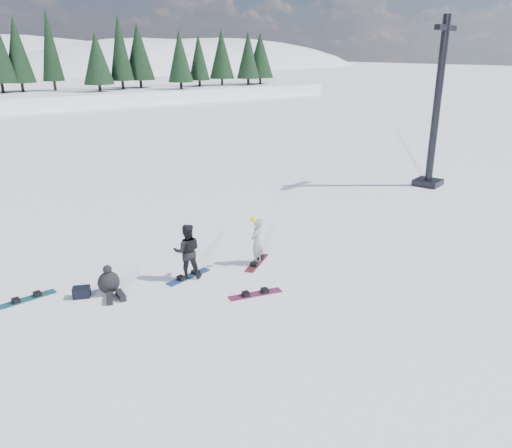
{
  "coord_description": "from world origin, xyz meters",
  "views": [
    {
      "loc": [
        -7.99,
        -10.35,
        6.34
      ],
      "look_at": [
        0.63,
        1.94,
        1.1
      ],
      "focal_mm": 35.0,
      "sensor_mm": 36.0,
      "label": 1
    }
  ],
  "objects_px": {
    "snowboarder_woman": "(257,241)",
    "snowboard_loose_c": "(27,299)",
    "gear_bag": "(82,292)",
    "lift_tower": "(435,120)",
    "seated_rider": "(109,283)",
    "snowboarder_man": "(187,251)",
    "snowboard_loose_b": "(255,294)"
  },
  "relations": [
    {
      "from": "seated_rider",
      "to": "snowboarder_man",
      "type": "bearing_deg",
      "value": 6.18
    },
    {
      "from": "snowboarder_woman",
      "to": "snowboarder_man",
      "type": "bearing_deg",
      "value": -39.63
    },
    {
      "from": "snowboarder_man",
      "to": "gear_bag",
      "type": "bearing_deg",
      "value": 16.35
    },
    {
      "from": "lift_tower",
      "to": "snowboard_loose_c",
      "type": "height_order",
      "value": "lift_tower"
    },
    {
      "from": "gear_bag",
      "to": "snowboard_loose_c",
      "type": "relative_size",
      "value": 0.3
    },
    {
      "from": "lift_tower",
      "to": "snowboarder_woman",
      "type": "distance_m",
      "value": 13.06
    },
    {
      "from": "snowboarder_woman",
      "to": "seated_rider",
      "type": "height_order",
      "value": "snowboarder_woman"
    },
    {
      "from": "gear_bag",
      "to": "lift_tower",
      "type": "bearing_deg",
      "value": 6.82
    },
    {
      "from": "snowboard_loose_c",
      "to": "snowboard_loose_b",
      "type": "bearing_deg",
      "value": -39.4
    },
    {
      "from": "snowboarder_woman",
      "to": "snowboard_loose_c",
      "type": "xyz_separation_m",
      "value": [
        -6.46,
        1.57,
        -0.74
      ]
    },
    {
      "from": "snowboarder_man",
      "to": "seated_rider",
      "type": "distance_m",
      "value": 2.33
    },
    {
      "from": "snowboarder_man",
      "to": "seated_rider",
      "type": "bearing_deg",
      "value": 19.48
    },
    {
      "from": "snowboarder_woman",
      "to": "snowboard_loose_b",
      "type": "distance_m",
      "value": 2.26
    },
    {
      "from": "seated_rider",
      "to": "snowboard_loose_c",
      "type": "bearing_deg",
      "value": 167.26
    },
    {
      "from": "lift_tower",
      "to": "snowboard_loose_b",
      "type": "height_order",
      "value": "lift_tower"
    },
    {
      "from": "snowboarder_woman",
      "to": "snowboard_loose_b",
      "type": "xyz_separation_m",
      "value": [
        -1.26,
        -1.72,
        -0.74
      ]
    },
    {
      "from": "snowboard_loose_c",
      "to": "lift_tower",
      "type": "bearing_deg",
      "value": -2.75
    },
    {
      "from": "gear_bag",
      "to": "snowboard_loose_b",
      "type": "xyz_separation_m",
      "value": [
        3.94,
        -2.59,
        -0.14
      ]
    },
    {
      "from": "snowboarder_woman",
      "to": "seated_rider",
      "type": "bearing_deg",
      "value": -39.07
    },
    {
      "from": "snowboarder_woman",
      "to": "snowboard_loose_c",
      "type": "bearing_deg",
      "value": -44.98
    },
    {
      "from": "lift_tower",
      "to": "seated_rider",
      "type": "bearing_deg",
      "value": 172.37
    },
    {
      "from": "lift_tower",
      "to": "gear_bag",
      "type": "xyz_separation_m",
      "value": [
        -17.68,
        -2.11,
        -3.06
      ]
    },
    {
      "from": "lift_tower",
      "to": "snowboarder_man",
      "type": "xyz_separation_m",
      "value": [
        -14.72,
        -2.65,
        -2.38
      ]
    },
    {
      "from": "lift_tower",
      "to": "snowboarder_man",
      "type": "bearing_deg",
      "value": 174.64
    },
    {
      "from": "gear_bag",
      "to": "snowboard_loose_c",
      "type": "distance_m",
      "value": 1.44
    },
    {
      "from": "snowboarder_woman",
      "to": "snowboard_loose_b",
      "type": "relative_size",
      "value": 1.08
    },
    {
      "from": "snowboarder_man",
      "to": "gear_bag",
      "type": "distance_m",
      "value": 3.08
    },
    {
      "from": "snowboard_loose_c",
      "to": "gear_bag",
      "type": "bearing_deg",
      "value": -36.32
    },
    {
      "from": "gear_bag",
      "to": "snowboard_loose_c",
      "type": "xyz_separation_m",
      "value": [
        -1.25,
        0.7,
        -0.14
      ]
    },
    {
      "from": "seated_rider",
      "to": "gear_bag",
      "type": "relative_size",
      "value": 2.34
    },
    {
      "from": "snowboarder_man",
      "to": "snowboard_loose_b",
      "type": "distance_m",
      "value": 2.41
    },
    {
      "from": "seated_rider",
      "to": "snowboard_loose_b",
      "type": "distance_m",
      "value": 4.01
    }
  ]
}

